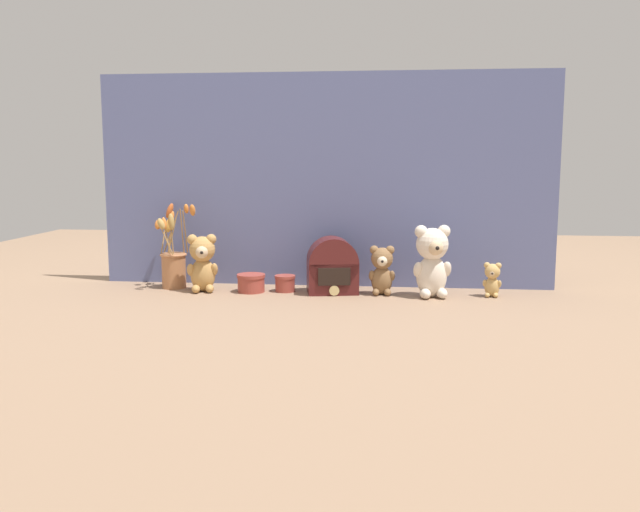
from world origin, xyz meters
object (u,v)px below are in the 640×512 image
object	(u,v)px
decorative_tin_tall	(251,283)
flower_vase	(173,261)
teddy_bear_tiny	(492,279)
teddy_bear_medium	(202,262)
decorative_tin_short	(285,283)
teddy_bear_small	(382,269)
vintage_radio	(332,268)
teddy_bear_large	(432,260)

from	to	relation	value
decorative_tin_tall	flower_vase	bearing A→B (deg)	170.71
teddy_bear_tiny	decorative_tin_tall	distance (m)	0.86
teddy_bear_medium	decorative_tin_short	size ratio (longest dim) A/B	2.79
teddy_bear_small	vintage_radio	distance (m)	0.18
teddy_bear_large	decorative_tin_short	bearing A→B (deg)	175.28
teddy_bear_small	teddy_bear_large	bearing A→B (deg)	-8.12
decorative_tin_tall	teddy_bear_large	bearing A→B (deg)	-1.89
teddy_bear_large	flower_vase	size ratio (longest dim) A/B	0.80
teddy_bear_tiny	vintage_radio	xyz separation A→B (m)	(-0.56, 0.01, 0.03)
decorative_tin_short	vintage_radio	bearing A→B (deg)	-1.91
flower_vase	decorative_tin_short	xyz separation A→B (m)	(0.43, -0.03, -0.07)
teddy_bear_small	decorative_tin_tall	world-z (taller)	teddy_bear_small
teddy_bear_small	decorative_tin_tall	distance (m)	0.47
teddy_bear_tiny	flower_vase	xyz separation A→B (m)	(-1.16, 0.04, 0.04)
teddy_bear_small	teddy_bear_tiny	size ratio (longest dim) A/B	1.44
teddy_bear_large	teddy_bear_small	world-z (taller)	teddy_bear_large
teddy_bear_small	teddy_bear_tiny	bearing A→B (deg)	0.43
teddy_bear_medium	teddy_bear_small	xyz separation A→B (m)	(0.65, 0.02, -0.02)
vintage_radio	decorative_tin_tall	size ratio (longest dim) A/B	1.96
flower_vase	decorative_tin_tall	world-z (taller)	flower_vase
decorative_tin_tall	teddy_bear_medium	bearing A→B (deg)	-175.62
teddy_bear_tiny	teddy_bear_large	bearing A→B (deg)	-172.50
teddy_bear_tiny	vintage_radio	world-z (taller)	vintage_radio
teddy_bear_tiny	flower_vase	bearing A→B (deg)	177.86
flower_vase	vintage_radio	bearing A→B (deg)	-3.21
decorative_tin_short	teddy_bear_tiny	bearing A→B (deg)	-1.22
vintage_radio	decorative_tin_short	xyz separation A→B (m)	(-0.17, 0.01, -0.06)
teddy_bear_medium	teddy_bear_tiny	world-z (taller)	teddy_bear_medium
flower_vase	teddy_bear_tiny	bearing A→B (deg)	-2.14
teddy_bear_large	decorative_tin_tall	distance (m)	0.65
teddy_bear_medium	vintage_radio	distance (m)	0.47
vintage_radio	teddy_bear_large	bearing A→B (deg)	-6.11
vintage_radio	decorative_tin_short	bearing A→B (deg)	178.09
flower_vase	teddy_bear_large	bearing A→B (deg)	-4.28
teddy_bear_medium	teddy_bear_large	bearing A→B (deg)	-0.55
teddy_bear_medium	vintage_radio	world-z (taller)	teddy_bear_medium
teddy_bear_tiny	flower_vase	size ratio (longest dim) A/B	0.39
teddy_bear_large	vintage_radio	xyz separation A→B (m)	(-0.35, 0.04, -0.04)
teddy_bear_medium	vintage_radio	bearing A→B (deg)	3.62
teddy_bear_tiny	decorative_tin_tall	xyz separation A→B (m)	(-0.85, -0.01, -0.03)
decorative_tin_tall	decorative_tin_short	size ratio (longest dim) A/B	1.37
teddy_bear_medium	teddy_bear_small	world-z (taller)	teddy_bear_medium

